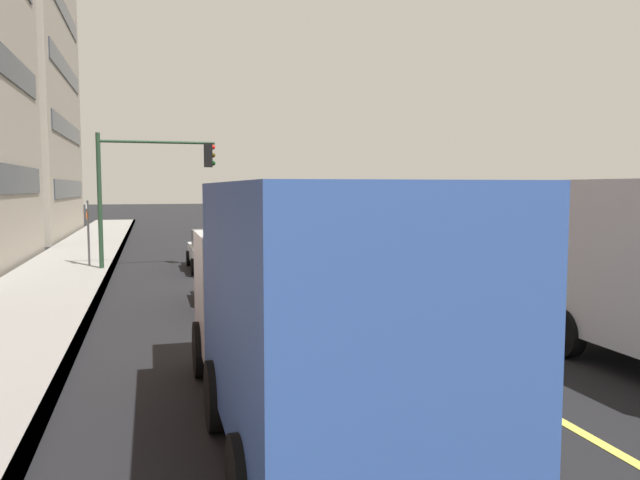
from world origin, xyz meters
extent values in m
plane|color=black|center=(0.00, 0.00, 0.00)|extent=(200.00, 200.00, 0.00)
cube|color=gray|center=(0.00, 8.22, 0.07)|extent=(80.00, 3.41, 0.15)
cube|color=slate|center=(0.00, 6.59, 0.07)|extent=(80.00, 0.16, 0.15)
cube|color=#D8CC4C|center=(0.00, 0.00, 0.01)|extent=(80.00, 0.16, 0.01)
cube|color=#262D38|center=(6.36, 10.09, 3.39)|extent=(11.89, 0.06, 1.10)
cube|color=#262D38|center=(6.36, 10.09, 7.63)|extent=(11.89, 0.06, 1.10)
cube|color=#262D38|center=(23.64, 10.09, 3.00)|extent=(13.38, 0.06, 1.10)
cube|color=#262D38|center=(23.64, 10.09, 6.74)|extent=(13.38, 0.06, 1.10)
cube|color=#262D38|center=(23.64, 10.09, 10.49)|extent=(13.38, 0.06, 1.10)
cube|color=#262D38|center=(23.64, 10.09, 14.23)|extent=(13.38, 0.06, 1.10)
cube|color=#591116|center=(-2.68, 2.90, 0.67)|extent=(3.96, 1.71, 0.73)
cube|color=black|center=(-2.62, 2.90, 1.34)|extent=(1.86, 1.58, 0.62)
cylinder|color=black|center=(-1.37, 3.74, 0.30)|extent=(0.60, 0.22, 0.60)
cylinder|color=black|center=(-1.37, 2.06, 0.30)|extent=(0.60, 0.22, 0.60)
cylinder|color=black|center=(-3.99, 3.74, 0.30)|extent=(0.60, 0.22, 0.60)
cylinder|color=black|center=(-3.99, 2.06, 0.30)|extent=(0.60, 0.22, 0.60)
cube|color=tan|center=(7.60, -3.40, 0.66)|extent=(4.37, 1.83, 0.71)
cube|color=black|center=(7.58, -3.40, 1.27)|extent=(1.81, 1.69, 0.51)
cylinder|color=black|center=(6.16, -4.29, 0.30)|extent=(0.60, 0.22, 0.60)
cylinder|color=black|center=(6.16, -2.50, 0.30)|extent=(0.60, 0.22, 0.60)
cylinder|color=black|center=(9.04, -4.29, 0.30)|extent=(0.60, 0.22, 0.60)
cylinder|color=black|center=(9.04, -2.50, 0.30)|extent=(0.60, 0.22, 0.60)
cube|color=#A8AAB2|center=(-3.98, -3.16, 0.61)|extent=(3.94, 1.70, 0.62)
cube|color=black|center=(-3.98, -3.16, 1.21)|extent=(1.62, 1.56, 0.58)
cylinder|color=black|center=(-5.28, -3.99, 0.30)|extent=(0.60, 0.22, 0.60)
cylinder|color=black|center=(-5.28, -2.33, 0.30)|extent=(0.60, 0.22, 0.60)
cylinder|color=black|center=(-2.68, -3.99, 0.30)|extent=(0.60, 0.22, 0.60)
cylinder|color=black|center=(-2.68, -2.33, 0.30)|extent=(0.60, 0.22, 0.60)
cube|color=silver|center=(4.57, 2.85, 0.59)|extent=(4.19, 1.77, 0.58)
cube|color=black|center=(4.39, 2.85, 1.19)|extent=(1.89, 1.63, 0.61)
cylinder|color=black|center=(5.95, 3.72, 0.30)|extent=(0.60, 0.22, 0.60)
cylinder|color=black|center=(5.95, 1.99, 0.30)|extent=(0.60, 0.22, 0.60)
cylinder|color=black|center=(3.19, 3.72, 0.30)|extent=(0.60, 0.22, 0.60)
cylinder|color=black|center=(3.19, 1.99, 0.30)|extent=(0.60, 0.22, 0.60)
cube|color=silver|center=(-8.51, 3.25, 1.39)|extent=(1.92, 2.38, 1.89)
cube|color=#2D4C93|center=(-12.01, 3.25, 1.79)|extent=(4.79, 2.38, 2.68)
cylinder|color=black|center=(-8.51, 4.39, 0.45)|extent=(0.90, 0.28, 0.90)
cylinder|color=black|center=(-8.51, 2.11, 0.45)|extent=(0.90, 0.28, 0.90)
cylinder|color=black|center=(-13.21, 2.11, 0.45)|extent=(0.90, 0.28, 0.90)
cylinder|color=black|center=(-10.82, 4.39, 0.45)|extent=(0.90, 0.28, 0.90)
cylinder|color=black|center=(-10.82, 2.11, 0.45)|extent=(0.90, 0.28, 0.90)
cylinder|color=black|center=(-9.12, -2.06, 0.45)|extent=(0.90, 0.28, 0.90)
cylinder|color=#1E3823|center=(4.92, 6.91, 2.52)|extent=(0.16, 0.16, 5.05)
cylinder|color=#1E3823|center=(4.92, 4.83, 4.75)|extent=(0.10, 4.15, 0.10)
cube|color=black|center=(4.92, 3.01, 4.30)|extent=(0.28, 0.30, 0.90)
sphere|color=red|center=(4.92, 2.83, 4.60)|extent=(0.18, 0.18, 0.18)
sphere|color=#392905|center=(4.92, 2.83, 4.30)|extent=(0.18, 0.18, 0.18)
sphere|color=black|center=(4.92, 2.83, 4.00)|extent=(0.18, 0.18, 0.18)
cylinder|color=slate|center=(5.75, 7.41, 1.30)|extent=(0.08, 0.08, 2.60)
cube|color=white|center=(5.75, 7.43, 2.40)|extent=(0.60, 0.02, 0.20)
cube|color=#DB5919|center=(5.75, 7.43, 2.05)|extent=(0.44, 0.02, 0.28)
camera|label=1|loc=(-18.37, 5.16, 3.08)|focal=34.05mm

